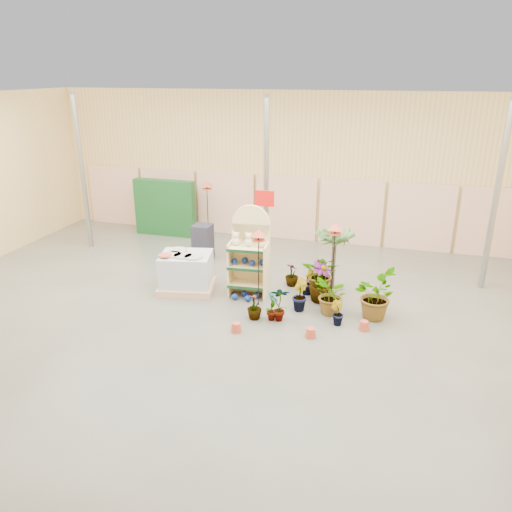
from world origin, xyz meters
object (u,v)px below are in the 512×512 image
(display_shelf, at_px, (250,254))
(pallet_stack, at_px, (186,272))
(potted_plant_2, at_px, (332,296))
(bird_table_front, at_px, (259,235))

(display_shelf, distance_m, pallet_stack, 1.64)
(pallet_stack, bearing_deg, display_shelf, -3.18)
(pallet_stack, relative_size, potted_plant_2, 1.69)
(display_shelf, relative_size, bird_table_front, 1.19)
(bird_table_front, distance_m, potted_plant_2, 2.06)
(potted_plant_2, bearing_deg, pallet_stack, 174.63)
(pallet_stack, relative_size, bird_table_front, 0.82)
(bird_table_front, bearing_deg, potted_plant_2, 0.53)
(display_shelf, bearing_deg, potted_plant_2, -20.18)
(display_shelf, relative_size, pallet_stack, 1.45)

